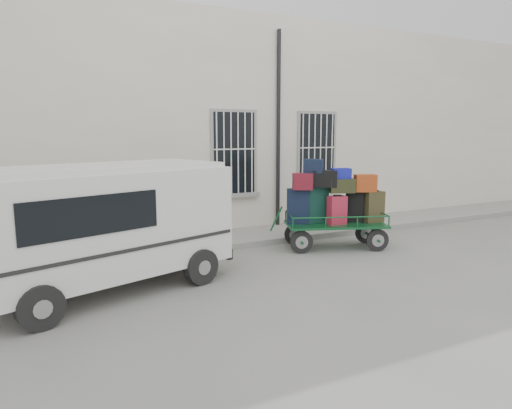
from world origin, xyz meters
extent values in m
plane|color=slate|center=(0.00, 0.00, 0.00)|extent=(80.00, 80.00, 0.00)
cube|color=beige|center=(0.00, 5.50, 3.00)|extent=(24.00, 5.00, 6.00)
cylinder|color=black|center=(0.95, 2.92, 2.80)|extent=(0.11, 0.11, 5.60)
cube|color=black|center=(-0.40, 2.98, 2.25)|extent=(1.20, 0.08, 2.20)
cube|color=gray|center=(-0.40, 2.96, 1.09)|extent=(1.45, 0.22, 0.12)
cube|color=black|center=(2.30, 2.98, 2.25)|extent=(1.20, 0.08, 2.20)
cube|color=gray|center=(2.30, 2.96, 1.09)|extent=(1.45, 0.22, 0.12)
cube|color=gray|center=(0.00, 2.20, 0.07)|extent=(24.00, 1.70, 0.15)
cylinder|color=black|center=(0.15, 0.36, 0.27)|extent=(0.53, 0.25, 0.54)
cylinder|color=gray|center=(0.15, 0.36, 0.27)|extent=(0.31, 0.20, 0.30)
cylinder|color=black|center=(0.45, 1.13, 0.27)|extent=(0.53, 0.25, 0.54)
cylinder|color=gray|center=(0.45, 1.13, 0.27)|extent=(0.31, 0.20, 0.30)
cylinder|color=black|center=(1.88, -0.29, 0.27)|extent=(0.53, 0.25, 0.54)
cylinder|color=gray|center=(1.88, -0.29, 0.27)|extent=(0.31, 0.20, 0.30)
cylinder|color=black|center=(2.17, 0.48, 0.27)|extent=(0.53, 0.25, 0.54)
cylinder|color=gray|center=(2.17, 0.48, 0.27)|extent=(0.31, 0.20, 0.30)
cube|color=#114C25|center=(1.16, 0.42, 0.60)|extent=(2.61, 1.85, 0.05)
cylinder|color=#114C25|center=(-0.21, 0.94, 0.76)|extent=(0.31, 0.15, 0.61)
cube|color=black|center=(0.33, 0.82, 1.04)|extent=(0.61, 0.51, 0.84)
cube|color=black|center=(0.33, 0.82, 1.48)|extent=(0.25, 0.21, 0.03)
cube|color=black|center=(0.80, 0.71, 1.07)|extent=(0.56, 0.34, 0.89)
cube|color=black|center=(0.80, 0.71, 1.53)|extent=(0.24, 0.19, 0.03)
cube|color=maroon|center=(1.11, 0.31, 0.96)|extent=(0.45, 0.27, 0.68)
cube|color=black|center=(1.11, 0.31, 1.32)|extent=(0.21, 0.17, 0.03)
cube|color=black|center=(1.70, 0.39, 1.00)|extent=(0.50, 0.45, 0.75)
cube|color=black|center=(1.70, 0.39, 1.39)|extent=(0.21, 0.19, 0.03)
cube|color=#332F19|center=(2.08, 0.14, 1.00)|extent=(0.50, 0.33, 0.76)
cube|color=black|center=(2.08, 0.14, 1.40)|extent=(0.23, 0.21, 0.03)
cube|color=#521014|center=(0.36, 0.68, 1.66)|extent=(0.56, 0.49, 0.39)
cube|color=black|center=(0.87, 0.53, 1.72)|extent=(0.64, 0.52, 0.40)
cube|color=black|center=(1.29, 0.39, 1.54)|extent=(0.69, 0.54, 0.33)
cube|color=maroon|center=(1.84, 0.18, 1.59)|extent=(0.58, 0.46, 0.42)
cube|color=black|center=(0.65, 0.66, 2.02)|extent=(0.52, 0.50, 0.33)
cube|color=navy|center=(1.29, 0.43, 1.83)|extent=(0.51, 0.42, 0.25)
cube|color=silver|center=(-4.34, -0.20, 1.27)|extent=(4.73, 3.11, 1.79)
cube|color=silver|center=(-4.34, -0.20, 2.20)|extent=(4.50, 2.91, 0.10)
cube|color=black|center=(-4.63, -1.29, 1.57)|extent=(2.09, 0.69, 0.62)
cube|color=black|center=(-2.25, 0.45, 1.57)|extent=(0.45, 1.34, 0.55)
cube|color=black|center=(-2.26, 0.45, 0.43)|extent=(0.65, 1.78, 0.22)
cube|color=white|center=(-2.22, 0.46, 0.66)|extent=(0.15, 0.41, 0.12)
cylinder|color=black|center=(-5.44, -1.51, 0.34)|extent=(0.71, 0.41, 0.67)
cylinder|color=black|center=(-5.99, 0.24, 0.34)|extent=(0.71, 0.41, 0.67)
cylinder|color=black|center=(-2.70, -0.64, 0.34)|extent=(0.71, 0.41, 0.67)
cylinder|color=black|center=(-3.25, 1.10, 0.34)|extent=(0.71, 0.41, 0.67)
camera|label=1|loc=(-5.46, -8.45, 2.82)|focal=32.00mm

